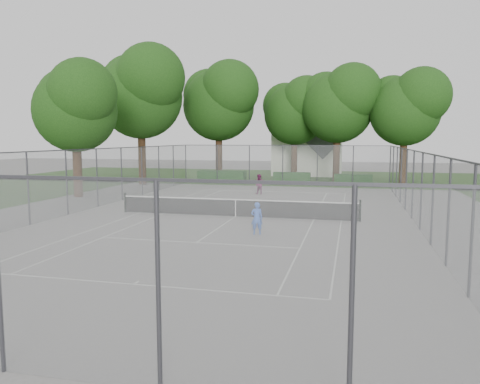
% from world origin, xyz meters
% --- Properties ---
extents(ground, '(120.00, 120.00, 0.00)m').
position_xyz_m(ground, '(0.00, 0.00, 0.00)').
color(ground, slate).
rests_on(ground, ground).
extents(grass_far, '(60.00, 20.00, 0.00)m').
position_xyz_m(grass_far, '(0.00, 26.00, 0.00)').
color(grass_far, '#214313').
rests_on(grass_far, ground).
extents(court_markings, '(11.03, 23.83, 0.01)m').
position_xyz_m(court_markings, '(0.00, 0.00, 0.01)').
color(court_markings, silver).
rests_on(court_markings, ground).
extents(tennis_net, '(12.87, 0.10, 1.10)m').
position_xyz_m(tennis_net, '(0.00, 0.00, 0.51)').
color(tennis_net, black).
rests_on(tennis_net, ground).
extents(perimeter_fence, '(18.08, 34.08, 3.52)m').
position_xyz_m(perimeter_fence, '(0.00, 0.00, 1.81)').
color(perimeter_fence, '#38383D').
rests_on(perimeter_fence, ground).
extents(tree_far_left, '(8.00, 7.30, 11.50)m').
position_xyz_m(tree_far_left, '(-6.82, 20.72, 7.90)').
color(tree_far_left, '#351F13').
rests_on(tree_far_left, ground).
extents(tree_far_midleft, '(7.14, 6.52, 10.26)m').
position_xyz_m(tree_far_midleft, '(0.21, 24.11, 7.05)').
color(tree_far_midleft, '#351F13').
rests_on(tree_far_midleft, ground).
extents(tree_far_midright, '(7.61, 6.95, 10.94)m').
position_xyz_m(tree_far_midright, '(4.54, 21.63, 7.52)').
color(tree_far_midright, '#351F13').
rests_on(tree_far_midright, ground).
extents(tree_far_right, '(7.13, 6.51, 10.25)m').
position_xyz_m(tree_far_right, '(10.46, 20.65, 7.04)').
color(tree_far_right, '#351F13').
rests_on(tree_far_right, ground).
extents(tree_side_back, '(8.45, 7.72, 12.15)m').
position_xyz_m(tree_side_back, '(-12.24, 14.79, 8.35)').
color(tree_side_back, '#351F13').
rests_on(tree_side_back, ground).
extents(tree_side_front, '(6.58, 6.01, 9.46)m').
position_xyz_m(tree_side_front, '(-12.78, 5.46, 6.50)').
color(tree_side_front, '#351F13').
rests_on(tree_side_front, ground).
extents(hedge_left, '(4.42, 1.33, 1.11)m').
position_xyz_m(hedge_left, '(-5.84, 18.00, 0.55)').
color(hedge_left, '#194616').
rests_on(hedge_left, ground).
extents(hedge_mid, '(3.31, 0.95, 1.04)m').
position_xyz_m(hedge_mid, '(0.63, 18.51, 0.52)').
color(hedge_mid, '#194616').
rests_on(hedge_mid, ground).
extents(hedge_right, '(3.23, 1.19, 0.97)m').
position_xyz_m(hedge_right, '(6.04, 18.22, 0.49)').
color(hedge_right, '#194616').
rests_on(hedge_right, ground).
extents(house, '(7.39, 5.73, 9.20)m').
position_xyz_m(house, '(1.04, 29.14, 3.70)').
color(house, white).
rests_on(house, ground).
extents(girl_player, '(0.59, 0.47, 1.41)m').
position_xyz_m(girl_player, '(2.01, -4.21, 0.70)').
color(girl_player, blue).
rests_on(girl_player, ground).
extents(woman_player, '(0.87, 0.77, 1.49)m').
position_xyz_m(woman_player, '(-0.68, 9.95, 0.74)').
color(woman_player, '#712553').
rests_on(woman_player, ground).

